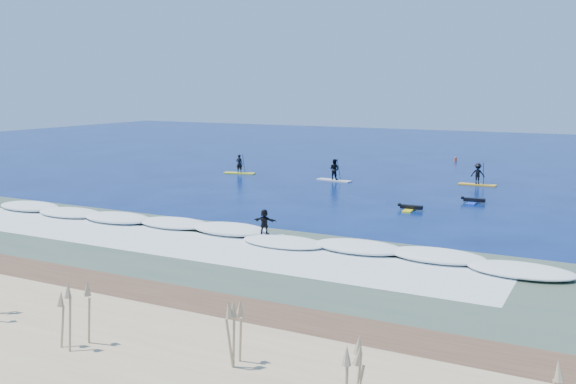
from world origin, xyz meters
The scene contains 12 objects.
ground centered at (0.00, 0.00, 0.00)m, with size 160.00×160.00×0.00m, color #031342.
wet_sand_strip centered at (0.00, -21.50, 0.00)m, with size 90.00×5.00×0.08m, color #4B3323.
shallow_water centered at (0.00, -14.00, 0.01)m, with size 90.00×13.00×0.01m, color #3B5141.
breaking_wave centered at (0.00, -10.00, 0.00)m, with size 40.00×6.00×0.30m, color white.
whitewater centered at (0.00, -13.00, 0.00)m, with size 34.00×5.00×0.02m, color silver.
sup_paddler_left centered at (-11.69, 11.84, 0.66)m, with size 3.12×1.32×2.13m.
sup_paddler_center centered at (-1.77, 11.74, 0.84)m, with size 3.30×1.25×2.26m.
sup_paddler_right centered at (9.99, 15.04, 0.85)m, with size 3.11×0.79×2.18m.
prone_paddler_near centered at (8.17, 1.77, 0.15)m, with size 1.73×2.19×0.45m.
prone_paddler_far centered at (11.40, 6.49, 0.15)m, with size 1.73×2.19×0.46m.
wave_surfer centered at (3.41, -9.87, 0.85)m, with size 2.16×0.94×1.51m.
marker_buoy centered at (4.38, 31.33, 0.28)m, with size 0.27×0.27×0.65m.
Camera 1 is at (20.56, -39.95, 8.42)m, focal length 40.00 mm.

